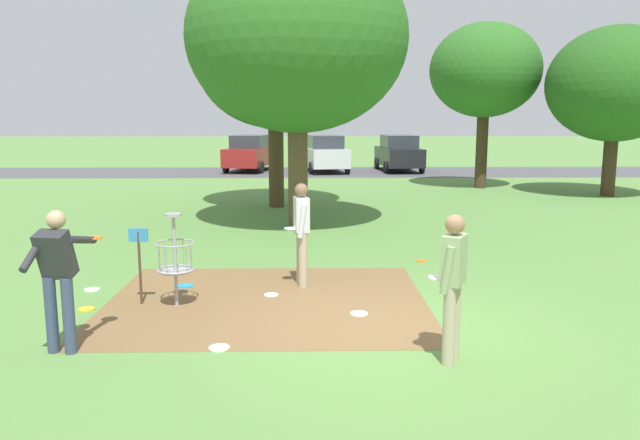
{
  "coord_description": "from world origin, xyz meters",
  "views": [
    {
      "loc": [
        -1.03,
        -7.76,
        2.78
      ],
      "look_at": [
        -0.84,
        2.75,
        1.0
      ],
      "focal_mm": 34.38,
      "sensor_mm": 36.0,
      "label": 1
    }
  ],
  "objects_px": {
    "frisbee_by_tee": "(359,314)",
    "tree_near_right": "(485,71)",
    "frisbee_far_left": "(219,348)",
    "parked_car_leftmost": "(251,153)",
    "frisbee_near_basket": "(92,290)",
    "frisbee_far_right": "(86,309)",
    "frisbee_scattered_b": "(271,295)",
    "tree_near_left": "(616,84)",
    "disc_golf_basket": "(171,256)",
    "frisbee_mid_grass": "(421,261)",
    "tree_mid_left": "(297,38)",
    "player_foreground_watching": "(453,280)",
    "player_waiting_left": "(58,272)",
    "parked_car_center_left": "(325,154)",
    "player_throwing": "(301,228)",
    "frisbee_scattered_a": "(185,286)",
    "tree_mid_center": "(275,62)",
    "parked_car_center_right": "(399,153)"
  },
  "relations": [
    {
      "from": "frisbee_far_right",
      "to": "frisbee_scattered_b",
      "type": "distance_m",
      "value": 2.74
    },
    {
      "from": "frisbee_scattered_a",
      "to": "frisbee_far_right",
      "type": "bearing_deg",
      "value": -134.6
    },
    {
      "from": "frisbee_near_basket",
      "to": "tree_near_right",
      "type": "distance_m",
      "value": 18.14
    },
    {
      "from": "player_foreground_watching",
      "to": "frisbee_by_tee",
      "type": "relative_size",
      "value": 6.69
    },
    {
      "from": "parked_car_center_right",
      "to": "frisbee_by_tee",
      "type": "bearing_deg",
      "value": -99.61
    },
    {
      "from": "tree_near_left",
      "to": "tree_near_right",
      "type": "height_order",
      "value": "tree_near_right"
    },
    {
      "from": "player_waiting_left",
      "to": "parked_car_center_left",
      "type": "height_order",
      "value": "parked_car_center_left"
    },
    {
      "from": "frisbee_mid_grass",
      "to": "frisbee_far_left",
      "type": "distance_m",
      "value": 5.57
    },
    {
      "from": "disc_golf_basket",
      "to": "tree_near_left",
      "type": "bearing_deg",
      "value": 44.82
    },
    {
      "from": "parked_car_center_left",
      "to": "parked_car_center_right",
      "type": "height_order",
      "value": "same"
    },
    {
      "from": "player_throwing",
      "to": "frisbee_scattered_a",
      "type": "xyz_separation_m",
      "value": [
        -1.93,
        -0.04,
        -0.96
      ]
    },
    {
      "from": "frisbee_mid_grass",
      "to": "parked_car_leftmost",
      "type": "xyz_separation_m",
      "value": [
        -5.19,
        20.09,
        0.91
      ]
    },
    {
      "from": "parked_car_leftmost",
      "to": "tree_mid_center",
      "type": "bearing_deg",
      "value": -81.11
    },
    {
      "from": "disc_golf_basket",
      "to": "frisbee_scattered_b",
      "type": "height_order",
      "value": "disc_golf_basket"
    },
    {
      "from": "tree_near_left",
      "to": "parked_car_leftmost",
      "type": "bearing_deg",
      "value": 142.81
    },
    {
      "from": "frisbee_by_tee",
      "to": "frisbee_scattered_b",
      "type": "distance_m",
      "value": 1.62
    },
    {
      "from": "tree_mid_left",
      "to": "parked_car_center_right",
      "type": "distance_m",
      "value": 17.22
    },
    {
      "from": "disc_golf_basket",
      "to": "player_throwing",
      "type": "height_order",
      "value": "player_throwing"
    },
    {
      "from": "tree_near_right",
      "to": "tree_mid_left",
      "type": "bearing_deg",
      "value": -129.56
    },
    {
      "from": "frisbee_scattered_a",
      "to": "frisbee_near_basket",
      "type": "bearing_deg",
      "value": -172.68
    },
    {
      "from": "frisbee_mid_grass",
      "to": "tree_mid_left",
      "type": "height_order",
      "value": "tree_mid_left"
    },
    {
      "from": "player_foreground_watching",
      "to": "frisbee_mid_grass",
      "type": "bearing_deg",
      "value": 83.42
    },
    {
      "from": "frisbee_far_left",
      "to": "tree_near_left",
      "type": "distance_m",
      "value": 18.85
    },
    {
      "from": "player_waiting_left",
      "to": "parked_car_center_left",
      "type": "xyz_separation_m",
      "value": [
        3.76,
        24.14,
        -0.06
      ]
    },
    {
      "from": "player_throwing",
      "to": "parked_car_center_right",
      "type": "height_order",
      "value": "parked_car_center_right"
    },
    {
      "from": "frisbee_by_tee",
      "to": "tree_mid_left",
      "type": "bearing_deg",
      "value": 97.95
    },
    {
      "from": "player_throwing",
      "to": "frisbee_by_tee",
      "type": "distance_m",
      "value": 2.0
    },
    {
      "from": "frisbee_near_basket",
      "to": "tree_mid_left",
      "type": "distance_m",
      "value": 8.06
    },
    {
      "from": "frisbee_by_tee",
      "to": "tree_near_right",
      "type": "relative_size",
      "value": 0.04
    },
    {
      "from": "player_foreground_watching",
      "to": "frisbee_near_basket",
      "type": "xyz_separation_m",
      "value": [
        -5.14,
        3.01,
        -0.96
      ]
    },
    {
      "from": "frisbee_far_left",
      "to": "tree_near_left",
      "type": "bearing_deg",
      "value": 50.72
    },
    {
      "from": "frisbee_scattered_b",
      "to": "tree_near_left",
      "type": "height_order",
      "value": "tree_near_left"
    },
    {
      "from": "player_foreground_watching",
      "to": "frisbee_far_right",
      "type": "distance_m",
      "value": 5.35
    },
    {
      "from": "frisbee_far_left",
      "to": "parked_car_leftmost",
      "type": "distance_m",
      "value": 24.68
    },
    {
      "from": "frisbee_scattered_b",
      "to": "player_throwing",
      "type": "bearing_deg",
      "value": 51.33
    },
    {
      "from": "tree_near_left",
      "to": "parked_car_center_left",
      "type": "xyz_separation_m",
      "value": [
        -9.77,
        9.79,
        -2.95
      ]
    },
    {
      "from": "frisbee_near_basket",
      "to": "parked_car_center_right",
      "type": "relative_size",
      "value": 0.06
    },
    {
      "from": "parked_car_center_left",
      "to": "parked_car_center_right",
      "type": "distance_m",
      "value": 3.82
    },
    {
      "from": "frisbee_mid_grass",
      "to": "parked_car_center_left",
      "type": "bearing_deg",
      "value": 94.01
    },
    {
      "from": "parked_car_center_left",
      "to": "parked_car_center_right",
      "type": "xyz_separation_m",
      "value": [
        3.81,
        0.32,
        0.0
      ]
    },
    {
      "from": "frisbee_by_tee",
      "to": "frisbee_near_basket",
      "type": "bearing_deg",
      "value": 162.81
    },
    {
      "from": "frisbee_far_right",
      "to": "frisbee_mid_grass",
      "type": "bearing_deg",
      "value": 28.44
    },
    {
      "from": "frisbee_far_right",
      "to": "tree_mid_left",
      "type": "bearing_deg",
      "value": 66.27
    },
    {
      "from": "player_waiting_left",
      "to": "frisbee_near_basket",
      "type": "xyz_separation_m",
      "value": [
        -0.58,
        2.65,
        -0.98
      ]
    },
    {
      "from": "player_waiting_left",
      "to": "tree_mid_center",
      "type": "height_order",
      "value": "tree_mid_center"
    },
    {
      "from": "player_foreground_watching",
      "to": "frisbee_by_tee",
      "type": "xyz_separation_m",
      "value": [
        -0.91,
        1.7,
        -0.96
      ]
    },
    {
      "from": "tree_mid_left",
      "to": "tree_mid_center",
      "type": "xyz_separation_m",
      "value": [
        -0.73,
        3.54,
        -0.24
      ]
    },
    {
      "from": "frisbee_near_basket",
      "to": "frisbee_far_right",
      "type": "bearing_deg",
      "value": -75.06
    },
    {
      "from": "frisbee_near_basket",
      "to": "parked_car_center_right",
      "type": "xyz_separation_m",
      "value": [
        8.15,
        21.82,
        0.91
      ]
    },
    {
      "from": "frisbee_near_basket",
      "to": "parked_car_center_left",
      "type": "xyz_separation_m",
      "value": [
        4.34,
        21.49,
        0.91
      ]
    }
  ]
}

